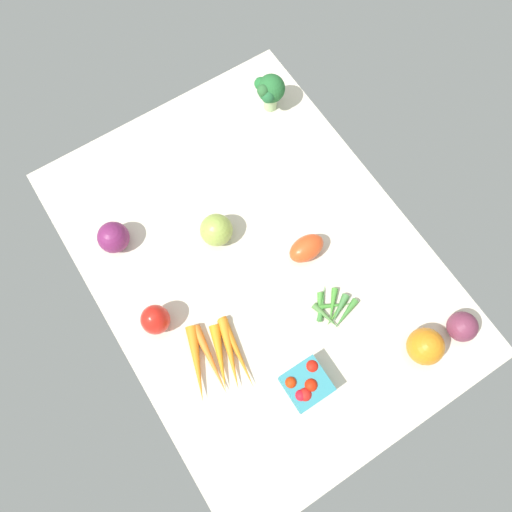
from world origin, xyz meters
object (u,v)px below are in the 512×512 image
Objects in this scene: berry_basket at (306,384)px; red_onion_center at (462,327)px; heirloom_tomato_green at (216,230)px; broccoli_head at (270,90)px; okra_pile at (333,309)px; bell_pepper_red at (155,320)px; carrot_bunch at (217,358)px; red_onion_near_basket at (113,237)px; heirloom_tomato_orange at (425,346)px; roma_tomato at (306,248)px.

red_onion_center is at bearing 76.81° from berry_basket.
red_onion_center is at bearing 34.61° from heirloom_tomato_green.
heirloom_tomato_green is 0.70× the size of broccoli_head.
okra_pile is 1.44× the size of heirloom_tomato_green.
broccoli_head is at bearing 123.66° from bell_pepper_red.
red_onion_center is 0.77× the size of berry_basket.
heirloom_tomato_green is at bearing 116.43° from bell_pepper_red.
carrot_bunch is 38.34cm from red_onion_near_basket.
heirloom_tomato_orange is 1.09× the size of red_onion_near_basket.
heirloom_tomato_green is at bearing -51.74° from broccoli_head.
okra_pile is (-18.47, -11.61, -3.40)cm from heirloom_tomato_orange.
roma_tomato is 0.46× the size of carrot_bunch.
heirloom_tomato_orange is (33.93, 8.63, 1.24)cm from roma_tomato.
berry_basket is 1.13× the size of heirloom_tomato_green.
heirloom_tomato_orange is 1.21× the size of red_onion_center.
broccoli_head is at bearing 128.26° from heirloom_tomato_green.
bell_pepper_red reaches higher than red_onion_center.
red_onion_center is (34.99, 18.80, 0.53)cm from roma_tomato.
roma_tomato is 1.07× the size of bell_pepper_red.
okra_pile is 33.64cm from heirloom_tomato_green.
okra_pile is 1.35× the size of bell_pepper_red.
heirloom_tomato_orange reaches higher than heirloom_tomato_green.
broccoli_head is at bearing 161.43° from okra_pile.
heirloom_tomato_orange is 60.90cm from bell_pepper_red.
heirloom_tomato_orange is 0.98× the size of bell_pepper_red.
berry_basket is at bearing -126.11° from roma_tomato.
red_onion_center is at bearing 56.08° from bell_pepper_red.
carrot_bunch is (25.89, -15.71, -2.73)cm from heirloom_tomato_green.
berry_basket is at bearing -105.82° from heirloom_tomato_orange.
berry_basket reaches higher than carrot_bunch.
bell_pepper_red is at bearing 172.94° from roma_tomato.
red_onion_near_basket is at bearing -170.71° from carrot_bunch.
bell_pepper_red reaches higher than heirloom_tomato_orange.
heirloom_tomato_green is (-41.72, 2.29, 0.99)cm from berry_basket.
roma_tomato reaches higher than okra_pile.
bell_pepper_red is at bearing -145.46° from berry_basket.
heirloom_tomato_green reaches higher than red_onion_near_basket.
bell_pepper_red is at bearing -63.57° from heirloom_tomato_green.
berry_basket reaches higher than okra_pile.
red_onion_near_basket reaches higher than berry_basket.
broccoli_head is (-74.39, 7.17, 3.18)cm from heirloom_tomato_orange.
roma_tomato is at bearing 169.05° from okra_pile.
heirloom_tomato_green is (-30.87, -12.99, 3.20)cm from okra_pile.
red_onion_near_basket reaches higher than roma_tomato.
berry_basket is 0.79× the size of broccoli_head.
red_onion_center is at bearing 64.10° from carrot_bunch.
carrot_bunch is (50.95, -47.48, -6.11)cm from broccoli_head.
heirloom_tomato_orange reaches higher than red_onion_near_basket.
okra_pile is 59.35cm from broccoli_head.
okra_pile is at bearing -102.27° from roma_tomato.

